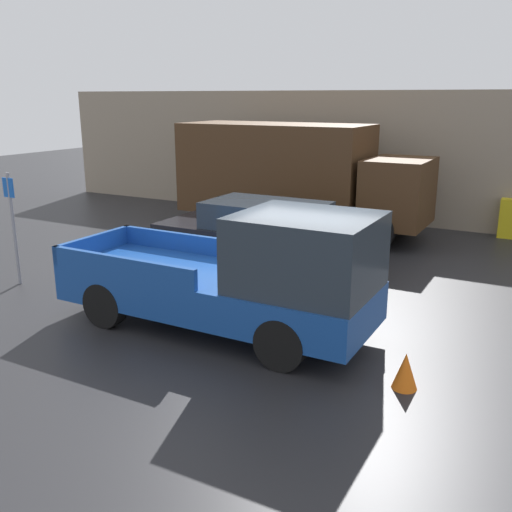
{
  "coord_description": "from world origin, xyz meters",
  "views": [
    {
      "loc": [
        3.66,
        -8.38,
        3.87
      ],
      "look_at": [
        -1.09,
        0.36,
        1.08
      ],
      "focal_mm": 40.0,
      "sensor_mm": 36.0,
      "label": 1
    }
  ],
  "objects_px": {
    "parking_sign": "(13,223)",
    "newspaper_box": "(508,218)",
    "delivery_truck": "(293,173)",
    "traffic_cone": "(405,371)",
    "car": "(262,235)",
    "pickup_truck": "(244,277)"
  },
  "relations": [
    {
      "from": "car",
      "to": "parking_sign",
      "type": "relative_size",
      "value": 2.06
    },
    {
      "from": "delivery_truck",
      "to": "traffic_cone",
      "type": "xyz_separation_m",
      "value": [
        5.4,
        -7.95,
        -1.45
      ]
    },
    {
      "from": "car",
      "to": "newspaper_box",
      "type": "height_order",
      "value": "car"
    },
    {
      "from": "pickup_truck",
      "to": "traffic_cone",
      "type": "relative_size",
      "value": 10.51
    },
    {
      "from": "pickup_truck",
      "to": "traffic_cone",
      "type": "height_order",
      "value": "pickup_truck"
    },
    {
      "from": "delivery_truck",
      "to": "newspaper_box",
      "type": "height_order",
      "value": "delivery_truck"
    },
    {
      "from": "car",
      "to": "traffic_cone",
      "type": "relative_size",
      "value": 9.41
    },
    {
      "from": "pickup_truck",
      "to": "parking_sign",
      "type": "distance_m",
      "value": 5.56
    },
    {
      "from": "car",
      "to": "delivery_truck",
      "type": "bearing_deg",
      "value": 104.84
    },
    {
      "from": "parking_sign",
      "to": "newspaper_box",
      "type": "bearing_deg",
      "value": 47.42
    },
    {
      "from": "delivery_truck",
      "to": "newspaper_box",
      "type": "bearing_deg",
      "value": 20.4
    },
    {
      "from": "car",
      "to": "newspaper_box",
      "type": "bearing_deg",
      "value": 51.92
    },
    {
      "from": "newspaper_box",
      "to": "traffic_cone",
      "type": "relative_size",
      "value": 2.12
    },
    {
      "from": "newspaper_box",
      "to": "delivery_truck",
      "type": "bearing_deg",
      "value": -159.6
    },
    {
      "from": "pickup_truck",
      "to": "delivery_truck",
      "type": "height_order",
      "value": "delivery_truck"
    },
    {
      "from": "newspaper_box",
      "to": "traffic_cone",
      "type": "height_order",
      "value": "newspaper_box"
    },
    {
      "from": "delivery_truck",
      "to": "parking_sign",
      "type": "height_order",
      "value": "delivery_truck"
    },
    {
      "from": "parking_sign",
      "to": "newspaper_box",
      "type": "xyz_separation_m",
      "value": [
        8.71,
        9.48,
        -0.79
      ]
    },
    {
      "from": "pickup_truck",
      "to": "traffic_cone",
      "type": "bearing_deg",
      "value": -11.09
    },
    {
      "from": "pickup_truck",
      "to": "parking_sign",
      "type": "xyz_separation_m",
      "value": [
        -5.55,
        0.03,
        0.34
      ]
    },
    {
      "from": "delivery_truck",
      "to": "newspaper_box",
      "type": "relative_size",
      "value": 6.57
    },
    {
      "from": "pickup_truck",
      "to": "traffic_cone",
      "type": "distance_m",
      "value": 3.01
    }
  ]
}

